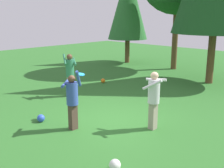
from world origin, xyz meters
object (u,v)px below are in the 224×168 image
person_bystander (154,96)px  ball_blue (41,118)px  frisbee (80,74)px  ball_orange (103,81)px  person_thrower (72,98)px  person_catcher (70,71)px  ball_white (115,165)px  tree_far_left (128,3)px

person_bystander → ball_blue: person_bystander is taller
frisbee → ball_orange: size_ratio=1.29×
ball_orange → person_bystander: bearing=-30.1°
ball_blue → ball_orange: (-2.30, 5.03, -0.01)m
ball_blue → person_thrower: bearing=16.6°
person_catcher → ball_blue: 3.10m
person_thrower → ball_orange: person_thrower is taller
frisbee → ball_white: (3.05, -1.63, -1.32)m
frisbee → tree_far_left: (-6.01, 9.32, 2.62)m
tree_far_left → person_catcher: bearing=-64.7°
person_catcher → ball_white: (5.27, -2.91, -0.93)m
person_thrower → ball_white: (2.45, -0.80, -0.85)m
person_bystander → tree_far_left: tree_far_left is taller
person_bystander → tree_far_left: 12.27m
person_catcher → ball_white: bearing=1.1°
person_catcher → tree_far_left: (-3.80, 8.04, 3.01)m
ball_white → tree_far_left: 14.75m
person_thrower → frisbee: size_ratio=6.48×
person_thrower → ball_blue: bearing=70.7°
person_thrower → ball_white: 2.71m
person_catcher → person_bystander: (4.52, -0.46, -0.02)m
frisbee → ball_orange: frisbee is taller
person_bystander → tree_far_left: size_ratio=0.27×
tree_far_left → ball_blue: bearing=-62.7°
ball_blue → person_bystander: bearing=34.8°
frisbee → ball_blue: size_ratio=1.15×
person_catcher → frisbee: bearing=0.0°
person_catcher → person_bystander: person_catcher is taller
person_bystander → ball_blue: 3.64m
person_thrower → tree_far_left: size_ratio=0.28×
person_thrower → tree_far_left: tree_far_left is taller
ball_white → ball_blue: bearing=173.1°
person_thrower → person_bystander: size_ratio=1.04×
ball_white → tree_far_left: bearing=129.6°
person_catcher → tree_far_left: 9.39m
person_bystander → frisbee: bearing=-0.0°
person_catcher → ball_blue: (1.62, -2.47, -0.94)m
person_catcher → ball_white: size_ratio=6.79×
person_thrower → ball_white: bearing=-143.9°
person_bystander → frisbee: size_ratio=6.21×
ball_white → ball_orange: bearing=137.4°
person_thrower → person_catcher: person_thrower is taller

